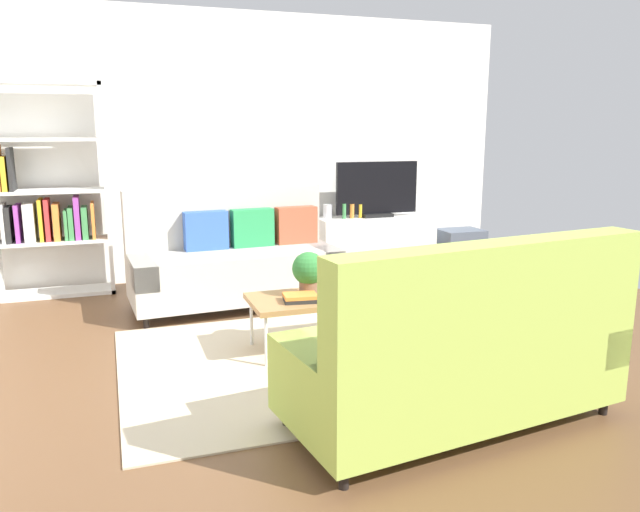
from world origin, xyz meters
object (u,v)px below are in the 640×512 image
Objects in this scene: potted_plant at (309,271)px; table_book_0 at (300,299)px; tv at (377,190)px; tv_console at (375,243)px; vase_0 at (328,211)px; bookshelf at (47,199)px; couch_beige at (234,258)px; bottle_0 at (344,211)px; bottle_1 at (352,211)px; couch_green at (457,351)px; storage_trunk at (460,247)px; bottle_2 at (360,211)px; coffee_table at (323,299)px.

table_book_0 is at bearing -128.31° from potted_plant.
tv_console is at bearing 90.00° from tv.
table_book_0 is at bearing -113.97° from vase_0.
couch_beige is at bearing -29.40° from bookshelf.
bookshelf is at bearing 178.90° from bottle_0.
potted_plant is 2.58m from bottle_1.
bookshelf is (-2.35, 3.78, 0.53)m from couch_green.
bookshelf is 4.70m from storage_trunk.
vase_0 is at bearing 66.03° from table_book_0.
tv_console is 4.23× the size of potted_plant.
couch_green is at bearing -107.51° from tv_console.
bottle_1 is 0.10m from bottle_2.
bottle_2 is at bearing 177.38° from storage_trunk.
bottle_0 is at bearing 180.00° from bottle_1.
vase_0 is (2.95, 0.03, -0.25)m from bookshelf.
couch_beige is 12.47× the size of bottle_2.
storage_trunk is 1.51m from bottle_1.
potted_plant is at bearing -49.62° from bookshelf.
vase_0 reaches higher than storage_trunk.
vase_0 is 1.02× the size of bottle_2.
tv_console is 2.96m from table_book_0.
bottle_2 reaches higher than table_book_0.
storage_trunk is at bearing 50.95° from couch_green.
tv is (1.48, 2.32, 0.56)m from coffee_table.
storage_trunk is 3.64m from table_book_0.
tv_console is (1.19, 3.76, -0.13)m from couch_green.
couch_beige reaches higher than bottle_1.
tv is 5.82× the size of bottle_0.
tv is 3.02× the size of potted_plant.
couch_beige is 0.93× the size of bookshelf.
potted_plant is (0.30, -1.37, 0.16)m from couch_beige.
storage_trunk is at bearing 39.95° from table_book_0.
couch_green is 1.99× the size of tv.
couch_green is at bearing -75.45° from potted_plant.
coffee_table is 6.89× the size of vase_0.
coffee_table is at bearing 23.98° from table_book_0.
potted_plant reaches higher than table_book_0.
couch_beige is 11.35× the size of bottle_0.
bottle_0 reaches higher than bottle_1.
bottle_0 is (3.12, -0.06, -0.25)m from bookshelf.
couch_beige is at bearing 97.06° from table_book_0.
couch_green is 1.53m from potted_plant.
tv reaches higher than table_book_0.
potted_plant is 2.01× the size of bottle_1.
couch_beige is 1.72m from bottle_0.
bookshelf is 3.12m from table_book_0.
potted_plant is at bearing 97.48° from couch_green.
tv_console is at bearing 7.17° from bottle_1.
tv is at bearing -6.88° from vase_0.
bottle_2 reaches higher than storage_trunk.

